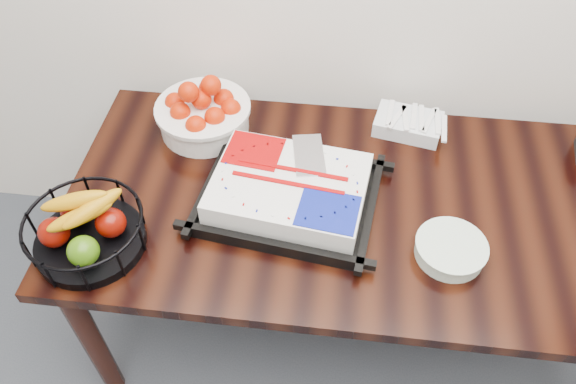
# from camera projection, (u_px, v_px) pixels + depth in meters

# --- Properties ---
(table) EXTENTS (1.80, 0.90, 0.75)m
(table) POSITION_uv_depth(u_px,v_px,m) (351.00, 218.00, 1.81)
(table) COLOR black
(table) RESTS_ON ground
(cake_tray) EXTENTS (0.57, 0.47, 0.11)m
(cake_tray) POSITION_uv_depth(u_px,v_px,m) (289.00, 191.00, 1.71)
(cake_tray) COLOR black
(cake_tray) RESTS_ON table
(tangerine_bowl) EXTENTS (0.33, 0.33, 0.21)m
(tangerine_bowl) POSITION_uv_depth(u_px,v_px,m) (203.00, 109.00, 1.90)
(tangerine_bowl) COLOR white
(tangerine_bowl) RESTS_ON table
(fruit_basket) EXTENTS (0.34, 0.34, 0.18)m
(fruit_basket) POSITION_uv_depth(u_px,v_px,m) (85.00, 229.00, 1.58)
(fruit_basket) COLOR black
(fruit_basket) RESTS_ON table
(plate_stack) EXTENTS (0.20, 0.20, 0.05)m
(plate_stack) POSITION_uv_depth(u_px,v_px,m) (450.00, 250.00, 1.59)
(plate_stack) COLOR white
(plate_stack) RESTS_ON table
(fork_bag) EXTENTS (0.25, 0.19, 0.06)m
(fork_bag) POSITION_uv_depth(u_px,v_px,m) (408.00, 123.00, 1.94)
(fork_bag) COLOR silver
(fork_bag) RESTS_ON table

